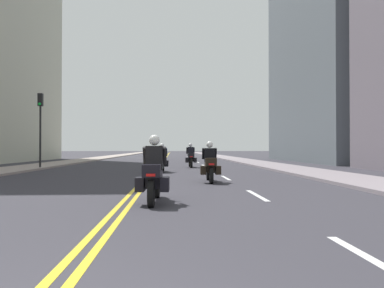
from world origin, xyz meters
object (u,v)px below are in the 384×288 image
Objects in this scene: motorcycle_1 at (210,165)px; motorcycle_2 at (162,161)px; motorcycle_0 at (154,176)px; motorcycle_3 at (191,158)px; traffic_light_near at (40,117)px.

motorcycle_1 is 6.41m from motorcycle_2.
motorcycle_0 is 0.97× the size of motorcycle_1.
motorcycle_3 is 10.04m from traffic_light_near.
motorcycle_3 is at bearing 92.46° from motorcycle_1.
traffic_light_near is (-7.75, 3.41, 2.64)m from motorcycle_2.
motorcycle_3 is 0.46× the size of traffic_light_near.
traffic_light_near is (-9.78, 9.48, 2.64)m from motorcycle_1.
motorcycle_0 is 16.39m from motorcycle_3.
motorcycle_3 is (-0.21, 11.03, 0.02)m from motorcycle_1.
traffic_light_near is at bearing 120.42° from motorcycle_0.
traffic_light_near is at bearing 158.60° from motorcycle_2.
motorcycle_2 is (-0.16, 11.35, -0.02)m from motorcycle_0.
traffic_light_near is (-7.91, 14.76, 2.63)m from motorcycle_0.
motorcycle_3 is (1.82, 4.96, 0.03)m from motorcycle_2.
traffic_light_near is at bearing -171.96° from motorcycle_3.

